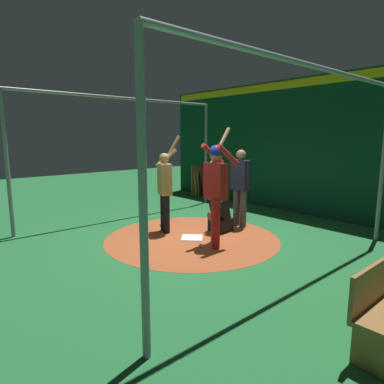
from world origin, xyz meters
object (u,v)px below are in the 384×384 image
catcher (219,215)px  baseball_0 (146,239)px  batter (216,185)px  umpire (240,184)px  bat_rack (199,181)px  baseball_1 (200,245)px  baseball_2 (161,224)px  home_plate (192,238)px  visitor (165,187)px

catcher → baseball_0: catcher is taller
batter → catcher: bearing=-139.9°
baseball_0 → catcher: bearing=163.1°
umpire → bat_rack: size_ratio=1.66×
batter → baseball_1: 1.16m
baseball_2 → batter: bearing=90.1°
baseball_2 → home_plate: bearing=87.4°
baseball_0 → baseball_1: 1.13m
batter → umpire: batter is taller
umpire → baseball_2: umpire is taller
home_plate → catcher: catcher is taller
home_plate → umpire: bearing=179.1°
umpire → baseball_2: 2.03m
bat_rack → catcher: bearing=53.3°
home_plate → umpire: (-1.42, 0.02, 0.97)m
batter → baseball_0: size_ratio=29.85×
home_plate → catcher: bearing=178.3°
baseball_1 → visitor: bearing=-95.8°
bat_rack → visitor: bearing=38.6°
baseball_1 → batter: bearing=164.6°
visitor → batter: bearing=119.1°
home_plate → baseball_2: size_ratio=5.68×
baseball_1 → baseball_2: size_ratio=1.00×
batter → visitor: bearing=-82.3°
home_plate → bat_rack: bat_rack is taller
catcher → bat_rack: size_ratio=0.90×
home_plate → baseball_0: 0.93m
visitor → baseball_1: visitor is taller
visitor → baseball_0: visitor is taller
visitor → baseball_0: 1.19m
home_plate → baseball_2: (-0.05, -1.15, 0.03)m
baseball_0 → baseball_2: (-0.86, -0.69, 0.00)m
umpire → catcher: bearing=-0.0°
bat_rack → baseball_0: 5.31m
home_plate → baseball_2: 1.15m
baseball_0 → baseball_1: same height
catcher → umpire: (-0.66, 0.00, 0.61)m
batter → bat_rack: bearing=-128.9°
umpire → baseball_0: umpire is taller
batter → baseball_1: bearing=-15.4°
batter → catcher: 1.22m
bat_rack → baseball_0: (4.26, 3.13, -0.45)m
bat_rack → baseball_1: 5.56m
umpire → baseball_1: umpire is taller
bat_rack → baseball_1: size_ratio=14.20×
umpire → baseball_0: 2.47m
batter → baseball_2: 2.09m
home_plate → bat_rack: 5.00m
home_plate → catcher: (-0.76, 0.02, 0.36)m
home_plate → bat_rack: bearing=-133.9°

